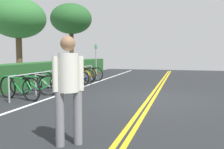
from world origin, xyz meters
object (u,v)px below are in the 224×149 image
object	(u,v)px
bicycle_2	(46,83)
tree_mid	(18,19)
sign_post_far	(96,57)
bike_rack	(63,74)
bicycle_3	(57,80)
pedestrian	(68,83)
bicycle_4	(71,79)
bicycle_1	(34,85)
bicycle_6	(80,74)
bicycle_7	(90,74)
bicycle_0	(19,88)
bicycle_5	(77,76)
tree_far_right	(71,19)

from	to	relation	value
bicycle_2	tree_mid	size ratio (longest dim) A/B	0.41
sign_post_far	bike_rack	bearing A→B (deg)	178.44
bicycle_3	pedestrian	bearing A→B (deg)	-149.90
bicycle_2	bicycle_4	bearing A→B (deg)	-7.52
bicycle_1	bicycle_2	xyz separation A→B (m)	(0.89, 0.08, -0.02)
bicycle_1	bicycle_6	bearing A→B (deg)	1.56
bicycle_4	bicycle_7	size ratio (longest dim) A/B	0.96
bicycle_4	bicycle_0	bearing A→B (deg)	177.23
tree_mid	bike_rack	bearing A→B (deg)	-116.75
tree_mid	bicycle_3	bearing A→B (deg)	-122.97
tree_mid	sign_post_far	bearing A→B (deg)	-58.42
bike_rack	bicycle_4	xyz separation A→B (m)	(0.47, -0.12, -0.26)
bicycle_0	bicycle_5	distance (m)	4.23
bicycle_4	sign_post_far	world-z (taller)	sign_post_far
tree_mid	bicycle_5	bearing A→B (deg)	-97.21
bicycle_4	bicycle_7	distance (m)	2.48
bicycle_6	tree_mid	distance (m)	4.42
bicycle_6	sign_post_far	xyz separation A→B (m)	(1.73, -0.25, 0.85)
bicycle_2	tree_far_right	world-z (taller)	tree_far_right
bicycle_2	bicycle_3	world-z (taller)	bicycle_3
pedestrian	tree_far_right	distance (m)	15.12
bicycle_2	bicycle_3	xyz separation A→B (m)	(0.78, -0.04, 0.02)
tree_mid	bicycle_1	bearing A→B (deg)	-138.44
bicycle_0	bicycle_7	size ratio (longest dim) A/B	1.07
bicycle_6	bicycle_7	bearing A→B (deg)	-16.73
bike_rack	bicycle_0	size ratio (longest dim) A/B	3.87
bicycle_5	tree_mid	world-z (taller)	tree_mid
bicycle_5	bicycle_4	bearing A→B (deg)	-177.93
bicycle_4	bicycle_2	bearing A→B (deg)	172.48
bike_rack	sign_post_far	distance (m)	3.98
tree_far_right	bike_rack	bearing A→B (deg)	-157.58
bicycle_2	bicycle_7	xyz separation A→B (m)	(4.19, -0.19, 0.02)
bicycle_5	tree_mid	bearing A→B (deg)	82.79
bicycle_1	bicycle_6	size ratio (longest dim) A/B	0.96
tree_mid	bicycle_4	bearing A→B (deg)	-109.55
bicycle_7	tree_mid	size ratio (longest dim) A/B	0.39
bicycle_7	pedestrian	distance (m)	9.55
bicycle_3	pedestrian	world-z (taller)	pedestrian
bicycle_2	bicycle_5	xyz separation A→B (m)	(2.53, -0.20, 0.02)
pedestrian	tree_mid	world-z (taller)	tree_mid
bike_rack	bicycle_2	distance (m)	1.26
bicycle_0	pedestrian	xyz separation A→B (m)	(-3.12, -3.23, 0.63)
bicycle_4	bicycle_3	bearing A→B (deg)	168.60
bicycle_2	bicycle_4	size ratio (longest dim) A/B	1.09
bicycle_0	sign_post_far	world-z (taller)	sign_post_far
bicycle_4	sign_post_far	distance (m)	3.57
bicycle_3	bicycle_5	world-z (taller)	bicycle_3
bicycle_1	bike_rack	bearing A→B (deg)	-0.66
bicycle_0	bicycle_1	distance (m)	0.81
bike_rack	bicycle_6	world-z (taller)	bike_rack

